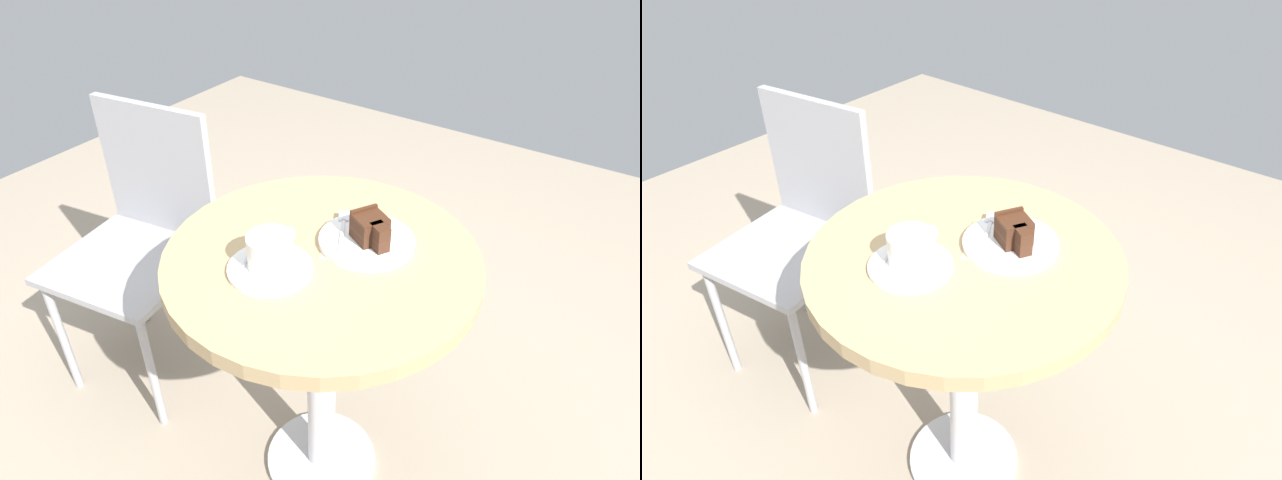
{
  "view_description": "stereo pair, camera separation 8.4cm",
  "coord_description": "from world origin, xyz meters",
  "views": [
    {
      "loc": [
        -0.76,
        -0.52,
        1.39
      ],
      "look_at": [
        -0.01,
        -0.0,
        0.74
      ],
      "focal_mm": 32.0,
      "sensor_mm": 36.0,
      "label": 1
    },
    {
      "loc": [
        -0.71,
        -0.59,
        1.39
      ],
      "look_at": [
        -0.01,
        -0.0,
        0.74
      ],
      "focal_mm": 32.0,
      "sensor_mm": 36.0,
      "label": 2
    }
  ],
  "objects": [
    {
      "name": "cake_slice",
      "position": [
        0.08,
        -0.06,
        0.74
      ],
      "size": [
        0.08,
        0.1,
        0.06
      ],
      "rotation": [
        0.0,
        0.0,
        4.2
      ],
      "color": "#422619",
      "rests_on": "cake_plate"
    },
    {
      "name": "cafe_chair",
      "position": [
        0.06,
        0.65,
        0.49
      ],
      "size": [
        0.44,
        0.44,
        0.82
      ],
      "rotation": [
        0.0,
        0.0,
        4.88
      ],
      "color": "#9E9EA3",
      "rests_on": "ground"
    },
    {
      "name": "cake_plate",
      "position": [
        0.08,
        -0.06,
        0.71
      ],
      "size": [
        0.2,
        0.2,
        0.01
      ],
      "color": "white",
      "rests_on": "cafe_table"
    },
    {
      "name": "ground_plane",
      "position": [
        0.0,
        0.0,
        -0.01
      ],
      "size": [
        4.4,
        4.4,
        0.01
      ],
      "primitive_type": "cube",
      "color": "gray",
      "rests_on": "ground"
    },
    {
      "name": "cafe_table",
      "position": [
        0.0,
        0.0,
        0.58
      ],
      "size": [
        0.65,
        0.65,
        0.7
      ],
      "color": "tan",
      "rests_on": "ground"
    },
    {
      "name": "napkin",
      "position": [
        0.07,
        -0.04,
        0.71
      ],
      "size": [
        0.18,
        0.17,
        0.0
      ],
      "rotation": [
        0.0,
        0.0,
        0.37
      ],
      "color": "tan",
      "rests_on": "cafe_table"
    },
    {
      "name": "saucer",
      "position": [
        -0.1,
        0.05,
        0.71
      ],
      "size": [
        0.17,
        0.17,
        0.01
      ],
      "color": "white",
      "rests_on": "cafe_table"
    },
    {
      "name": "coffee_cup",
      "position": [
        -0.1,
        0.05,
        0.75
      ],
      "size": [
        0.12,
        0.09,
        0.07
      ],
      "color": "white",
      "rests_on": "saucer"
    },
    {
      "name": "fork",
      "position": [
        0.09,
        0.01,
        0.72
      ],
      "size": [
        0.14,
        0.09,
        0.0
      ],
      "rotation": [
        0.0,
        0.0,
        0.5
      ],
      "color": "silver",
      "rests_on": "cake_plate"
    },
    {
      "name": "teaspoon",
      "position": [
        -0.1,
        0.11,
        0.72
      ],
      "size": [
        0.1,
        0.05,
        0.0
      ],
      "rotation": [
        0.0,
        0.0,
        0.42
      ],
      "color": "silver",
      "rests_on": "saucer"
    }
  ]
}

